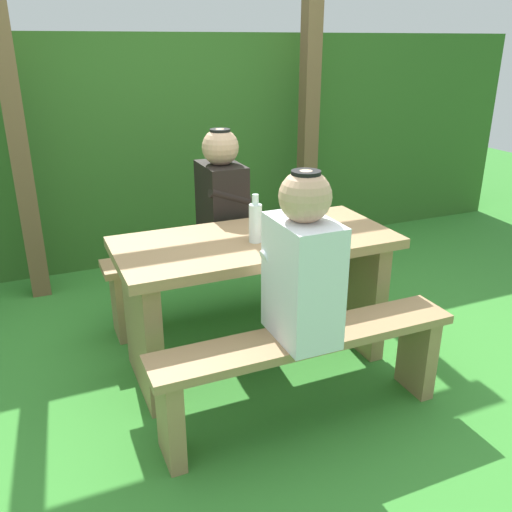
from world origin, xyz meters
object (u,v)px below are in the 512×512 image
cell_phone (329,235)px  bottle_left (255,222)px  person_black_coat (222,196)px  person_white_shirt (302,264)px  drinking_glass (293,226)px  bench_near (306,360)px  bench_far (220,269)px  picnic_table (256,279)px

cell_phone → bottle_left: bearing=139.7°
person_black_coat → bottle_left: person_black_coat is taller
person_black_coat → person_white_shirt: bearing=-92.8°
person_black_coat → drinking_glass: (0.18, -0.57, -0.04)m
bench_near → bench_far: bearing=90.0°
picnic_table → bench_far: bearing=90.0°
picnic_table → cell_phone: cell_phone is taller
bench_near → bottle_left: (-0.02, 0.51, 0.49)m
bottle_left → drinking_glass: bearing=8.1°
bench_far → drinking_glass: drinking_glass is taller
cell_phone → person_black_coat: bearing=87.0°
bench_far → person_black_coat: (0.02, -0.00, 0.46)m
drinking_glass → person_white_shirt: bearing=-113.3°
drinking_glass → cell_phone: (0.15, -0.11, -0.03)m
person_white_shirt → bottle_left: bearing=89.0°
picnic_table → bench_far: size_ratio=1.00×
cell_phone → person_white_shirt: bearing=-160.3°
picnic_table → bench_near: (0.00, -0.56, -0.16)m
picnic_table → bottle_left: (-0.02, -0.05, 0.33)m
bench_far → drinking_glass: bearing=-71.0°
bench_far → bottle_left: bearing=-92.3°
person_black_coat → drinking_glass: bearing=-72.7°
picnic_table → person_white_shirt: (-0.03, -0.55, 0.30)m
person_white_shirt → bottle_left: 0.50m
picnic_table → person_black_coat: 0.63m
bench_near → person_black_coat: person_black_coat is taller
picnic_table → drinking_glass: drinking_glass is taller
bench_near → person_white_shirt: size_ratio=1.95×
bottle_left → cell_phone: bottle_left is taller
person_black_coat → bottle_left: (-0.05, -0.60, 0.03)m
picnic_table → cell_phone: bearing=-19.9°
bench_near → bench_far: 1.11m
person_white_shirt → drinking_glass: 0.58m
bench_far → drinking_glass: (0.20, -0.57, 0.43)m
bench_near → person_black_coat: bearing=88.9°
picnic_table → bench_near: size_ratio=1.00×
bench_far → person_black_coat: person_black_coat is taller
person_black_coat → drinking_glass: size_ratio=9.23×
bench_near → person_white_shirt: bearing=174.3°
bench_near → person_white_shirt: (-0.03, 0.00, 0.46)m
person_white_shirt → person_black_coat: 1.11m
bench_near → bench_far: same height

